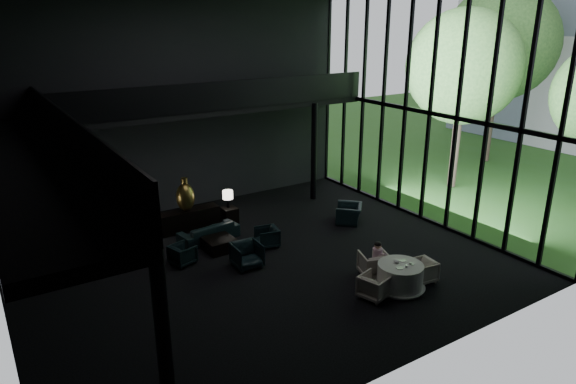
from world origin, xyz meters
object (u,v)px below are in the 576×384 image
coffee_table (219,244)px  child (377,252)px  table_lamp_right (228,195)px  window_armchair (349,211)px  dining_chair_north (374,263)px  dining_chair_east (422,271)px  dining_table (400,278)px  lounge_armchair_south (247,253)px  sofa (209,229)px  lounge_armchair_west (183,254)px  side_table_left (142,232)px  table_lamp_left (141,211)px  dining_chair_west (374,286)px  side_table_right (230,215)px  bronze_urn (185,197)px  console (187,220)px  lounge_armchair_east (267,237)px

coffee_table → child: 5.17m
table_lamp_right → child: (1.78, -6.13, -0.27)m
window_armchair → dining_chair_north: 4.17m
dining_chair_east → child: 1.36m
coffee_table → dining_table: 5.92m
lounge_armchair_south → dining_chair_east: (3.79, -3.50, -0.14)m
sofa → lounge_armchair_west: bearing=33.2°
side_table_left → dining_chair_east: 9.29m
table_lamp_left → dining_chair_west: 8.20m
table_lamp_right → dining_chair_east: (2.63, -7.09, -0.71)m
table_lamp_right → dining_table: size_ratio=0.44×
dining_chair_north → side_table_right: bearing=-54.8°
side_table_right → coffee_table: side_table_right is taller
bronze_urn → dining_table: 7.96m
console → dining_chair_north: 7.01m
side_table_left → window_armchair: (6.93, -2.58, 0.16)m
table_lamp_left → dining_chair_east: (5.83, -7.13, -0.75)m
sofa → dining_chair_east: sofa is taller
table_lamp_right → lounge_armchair_east: size_ratio=0.95×
sofa → coffee_table: size_ratio=2.22×
table_lamp_right → side_table_left: bearing=177.7°
side_table_left → console: bearing=-1.5°
coffee_table → child: size_ratio=1.49×
coffee_table → child: child is taller
dining_chair_east → lounge_armchair_west: bearing=-124.9°
dining_chair_north → dining_chair_west: dining_chair_north is taller
table_lamp_left → window_armchair: table_lamp_left is taller
lounge_armchair_east → coffee_table: bearing=-100.4°
side_table_left → side_table_right: side_table_right is taller
coffee_table → dining_table: size_ratio=0.64×
table_lamp_right → dining_chair_north: 6.36m
side_table_left → lounge_armchair_west: size_ratio=0.88×
coffee_table → side_table_right: bearing=55.3°
side_table_right → coffee_table: bearing=-124.7°
console → sofa: sofa is taller
table_lamp_left → dining_table: 8.72m
dining_table → dining_chair_north: 0.99m
side_table_left → lounge_armchair_east: 4.31m
console → dining_chair_east: bearing=-59.5°
child → lounge_armchair_east: bearing=-64.3°
console → table_lamp_left: (-1.60, -0.05, 0.70)m
child → lounge_armchair_south: bearing=-40.8°
dining_chair_west → dining_chair_north: bearing=-57.1°
console → side_table_right: size_ratio=4.11×
sofa → lounge_armchair_east: (1.41, -1.50, -0.07)m
side_table_left → dining_table: dining_table is taller
table_lamp_right → dining_chair_east: bearing=-69.6°
dining_table → dining_chair_north: (-0.08, 0.98, 0.09)m
dining_chair_north → coffee_table: bearing=-33.5°
dining_chair_east → dining_chair_west: 1.77m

